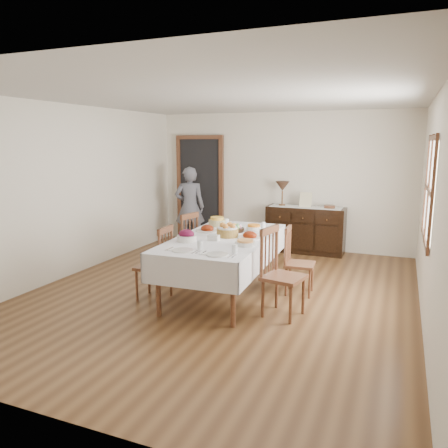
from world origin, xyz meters
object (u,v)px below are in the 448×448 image
at_px(person, 190,205).
at_px(table_lamp, 282,187).
at_px(chair_right_far, 296,260).
at_px(dining_table, 224,244).
at_px(chair_left_near, 157,263).
at_px(chair_left_far, 183,244).
at_px(sideboard, 305,230).
at_px(chair_right_near, 280,272).

distance_m(person, table_lamp, 1.82).
bearing_deg(chair_right_far, person, 49.15).
height_order(dining_table, person, person).
bearing_deg(chair_left_near, dining_table, 121.68).
xyz_separation_m(chair_left_near, chair_right_far, (1.63, 0.91, -0.03)).
relative_size(chair_left_far, person, 0.59).
relative_size(sideboard, table_lamp, 3.10).
relative_size(dining_table, table_lamp, 5.13).
bearing_deg(table_lamp, chair_right_far, -70.45).
height_order(chair_right_near, person, person).
distance_m(chair_left_near, sideboard, 3.46).
bearing_deg(chair_right_near, table_lamp, 25.82).
bearing_deg(chair_right_near, chair_right_far, 10.39).
relative_size(dining_table, chair_left_near, 2.42).
height_order(chair_right_far, table_lamp, table_lamp).
xyz_separation_m(dining_table, chair_left_far, (-0.87, 0.50, -0.20)).
xyz_separation_m(chair_left_far, person, (-0.78, 1.80, 0.34)).
bearing_deg(sideboard, person, -169.14).
distance_m(chair_left_near, chair_right_far, 1.86).
relative_size(chair_left_near, sideboard, 0.68).
relative_size(chair_right_near, table_lamp, 2.30).
height_order(chair_right_far, person, person).
xyz_separation_m(sideboard, table_lamp, (-0.46, -0.01, 0.78)).
xyz_separation_m(sideboard, person, (-2.19, -0.42, 0.41)).
height_order(dining_table, table_lamp, table_lamp).
distance_m(dining_table, sideboard, 2.78).
bearing_deg(dining_table, chair_left_near, -147.45).
bearing_deg(chair_left_far, chair_left_near, 20.63).
relative_size(dining_table, person, 1.41).
bearing_deg(person, chair_right_far, 120.43).
distance_m(chair_left_near, person, 2.97).
relative_size(chair_right_near, person, 0.63).
bearing_deg(sideboard, dining_table, -101.21).
bearing_deg(dining_table, person, 123.44).
bearing_deg(dining_table, chair_right_far, 21.61).
bearing_deg(person, chair_right_near, 110.06).
distance_m(chair_left_near, chair_left_far, 1.02).
distance_m(chair_right_near, sideboard, 3.16).
height_order(chair_left_near, table_lamp, table_lamp).
relative_size(chair_right_far, table_lamp, 2.00).
distance_m(chair_right_near, table_lamp, 3.29).
bearing_deg(chair_left_near, chair_left_far, -175.19).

